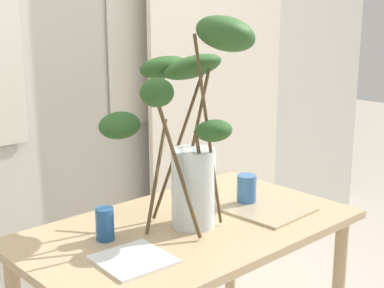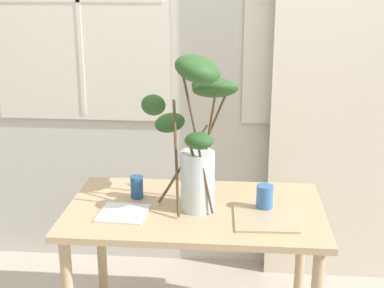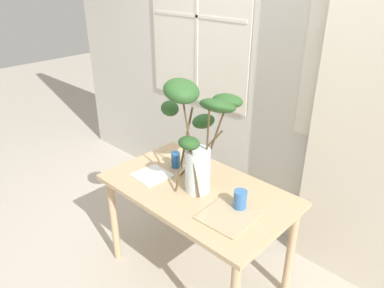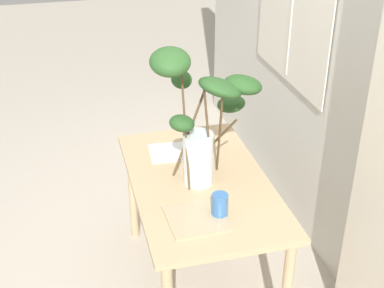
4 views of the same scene
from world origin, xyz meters
name	(u,v)px [view 2 (image 2 of 4)]	position (x,y,z in m)	size (l,w,h in m)	color
back_wall_with_windows	(207,17)	(0.00, 0.85, 1.53)	(4.82, 0.14, 3.06)	beige
curtain_sheer_side	(359,85)	(0.85, 0.68, 1.18)	(0.95, 0.03, 2.36)	silver
dining_table	(195,226)	(0.00, 0.00, 0.63)	(1.20, 0.71, 0.72)	tan
vase_with_branches	(197,129)	(0.01, 0.01, 1.10)	(0.49, 0.57, 0.76)	silver
drinking_glass_blue_left	(137,187)	(-0.29, 0.09, 0.78)	(0.06, 0.06, 0.11)	#235693
drinking_glass_blue_right	(265,197)	(0.32, 0.01, 0.78)	(0.08, 0.08, 0.12)	#386BAD
plate_square_left	(123,213)	(-0.32, -0.10, 0.73)	(0.21, 0.21, 0.01)	white
plate_square_right	(265,219)	(0.32, -0.10, 0.73)	(0.27, 0.27, 0.01)	tan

